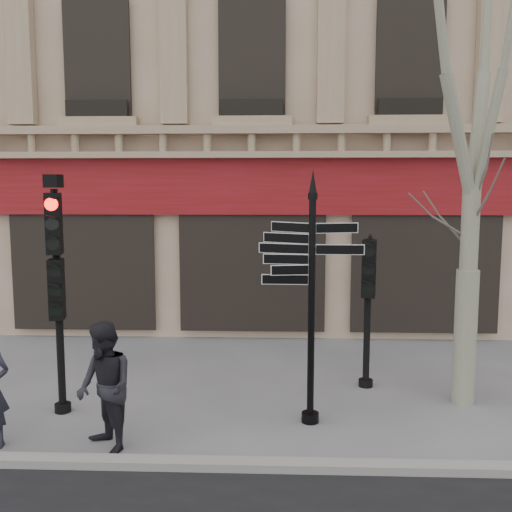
# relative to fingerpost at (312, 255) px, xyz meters

# --- Properties ---
(ground) EXTENTS (80.00, 80.00, 0.00)m
(ground) POSITION_rel_fingerpost_xyz_m (-1.10, -0.11, -2.58)
(ground) COLOR #5D5D62
(ground) RESTS_ON ground
(kerb) EXTENTS (80.00, 0.25, 0.12)m
(kerb) POSITION_rel_fingerpost_xyz_m (-1.10, -1.51, -2.52)
(kerb) COLOR gray
(kerb) RESTS_ON ground
(building) EXTENTS (28.00, 15.52, 18.00)m
(building) POSITION_rel_fingerpost_xyz_m (-1.10, 12.37, 6.41)
(building) COLOR tan
(building) RESTS_ON ground
(fingerpost) EXTENTS (1.89, 1.89, 3.84)m
(fingerpost) POSITION_rel_fingerpost_xyz_m (0.00, 0.00, 0.00)
(fingerpost) COLOR black
(fingerpost) RESTS_ON ground
(traffic_signal_main) EXTENTS (0.47, 0.38, 3.77)m
(traffic_signal_main) POSITION_rel_fingerpost_xyz_m (-3.94, 0.25, -0.20)
(traffic_signal_main) COLOR black
(traffic_signal_main) RESTS_ON ground
(traffic_signal_secondary) EXTENTS (0.51, 0.41, 2.67)m
(traffic_signal_secondary) POSITION_rel_fingerpost_xyz_m (1.09, 1.62, -0.71)
(traffic_signal_secondary) COLOR black
(traffic_signal_secondary) RESTS_ON ground
(plane_tree) EXTENTS (3.26, 3.26, 8.66)m
(plane_tree) POSITION_rel_fingerpost_xyz_m (2.59, 0.90, 3.50)
(plane_tree) COLOR #9C997F
(plane_tree) RESTS_ON ground
(pedestrian_b) EXTENTS (1.07, 1.10, 1.78)m
(pedestrian_b) POSITION_rel_fingerpost_xyz_m (-2.84, -1.05, -1.69)
(pedestrian_b) COLOR black
(pedestrian_b) RESTS_ON ground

